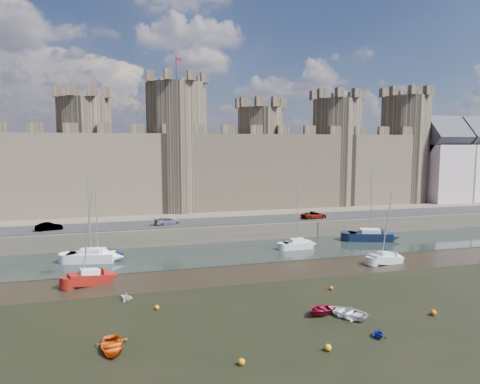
{
  "coord_description": "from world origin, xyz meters",
  "views": [
    {
      "loc": [
        -7.26,
        -31.05,
        14.77
      ],
      "look_at": [
        6.94,
        22.0,
        8.53
      ],
      "focal_mm": 32.0,
      "sensor_mm": 36.0,
      "label": 1
    }
  ],
  "objects_px": {
    "car_2": "(167,221)",
    "sailboat_0": "(91,256)",
    "car_1": "(49,227)",
    "dinghy_0": "(112,346)",
    "car_3": "(314,215)",
    "sailboat_4": "(90,277)",
    "sailboat_3": "(370,235)",
    "sailboat_1": "(98,255)",
    "sailboat_5": "(386,258)",
    "sailboat_2": "(297,244)"
  },
  "relations": [
    {
      "from": "car_2",
      "to": "sailboat_0",
      "type": "xyz_separation_m",
      "value": [
        -10.35,
        -9.36,
        -2.26
      ]
    },
    {
      "from": "car_1",
      "to": "dinghy_0",
      "type": "relative_size",
      "value": 1.07
    },
    {
      "from": "car_3",
      "to": "sailboat_4",
      "type": "distance_m",
      "value": 37.9
    },
    {
      "from": "car_2",
      "to": "sailboat_4",
      "type": "height_order",
      "value": "sailboat_4"
    },
    {
      "from": "sailboat_0",
      "to": "sailboat_3",
      "type": "relative_size",
      "value": 0.94
    },
    {
      "from": "car_3",
      "to": "car_1",
      "type": "bearing_deg",
      "value": 82.21
    },
    {
      "from": "sailboat_4",
      "to": "dinghy_0",
      "type": "relative_size",
      "value": 3.03
    },
    {
      "from": "sailboat_1",
      "to": "car_1",
      "type": "bearing_deg",
      "value": 118.24
    },
    {
      "from": "car_1",
      "to": "sailboat_4",
      "type": "bearing_deg",
      "value": -172.89
    },
    {
      "from": "car_1",
      "to": "sailboat_3",
      "type": "bearing_deg",
      "value": -112.91
    },
    {
      "from": "car_1",
      "to": "dinghy_0",
      "type": "bearing_deg",
      "value": -177.85
    },
    {
      "from": "sailboat_4",
      "to": "sailboat_5",
      "type": "height_order",
      "value": "sailboat_4"
    },
    {
      "from": "sailboat_2",
      "to": "sailboat_4",
      "type": "distance_m",
      "value": 28.21
    },
    {
      "from": "sailboat_3",
      "to": "dinghy_0",
      "type": "bearing_deg",
      "value": -126.32
    },
    {
      "from": "sailboat_0",
      "to": "dinghy_0",
      "type": "xyz_separation_m",
      "value": [
        3.2,
        -24.54,
        -0.47
      ]
    },
    {
      "from": "car_1",
      "to": "sailboat_2",
      "type": "relative_size",
      "value": 0.4
    },
    {
      "from": "car_2",
      "to": "sailboat_2",
      "type": "bearing_deg",
      "value": -134.87
    },
    {
      "from": "sailboat_0",
      "to": "sailboat_5",
      "type": "relative_size",
      "value": 1.17
    },
    {
      "from": "car_2",
      "to": "sailboat_2",
      "type": "height_order",
      "value": "sailboat_2"
    },
    {
      "from": "sailboat_0",
      "to": "sailboat_2",
      "type": "height_order",
      "value": "sailboat_0"
    },
    {
      "from": "sailboat_5",
      "to": "dinghy_0",
      "type": "height_order",
      "value": "sailboat_5"
    },
    {
      "from": "sailboat_0",
      "to": "sailboat_3",
      "type": "distance_m",
      "value": 40.2
    },
    {
      "from": "dinghy_0",
      "to": "sailboat_2",
      "type": "bearing_deg",
      "value": 39.48
    },
    {
      "from": "sailboat_5",
      "to": "car_3",
      "type": "bearing_deg",
      "value": 87.2
    },
    {
      "from": "sailboat_1",
      "to": "sailboat_3",
      "type": "bearing_deg",
      "value": -9.51
    },
    {
      "from": "car_3",
      "to": "sailboat_4",
      "type": "xyz_separation_m",
      "value": [
        -33.63,
        -17.31,
        -2.34
      ]
    },
    {
      "from": "car_3",
      "to": "dinghy_0",
      "type": "relative_size",
      "value": 1.27
    },
    {
      "from": "car_3",
      "to": "sailboat_2",
      "type": "relative_size",
      "value": 0.47
    },
    {
      "from": "sailboat_1",
      "to": "sailboat_3",
      "type": "distance_m",
      "value": 39.38
    },
    {
      "from": "car_2",
      "to": "sailboat_5",
      "type": "height_order",
      "value": "sailboat_5"
    },
    {
      "from": "car_2",
      "to": "sailboat_1",
      "type": "bearing_deg",
      "value": 117.25
    },
    {
      "from": "sailboat_2",
      "to": "sailboat_3",
      "type": "height_order",
      "value": "sailboat_3"
    },
    {
      "from": "car_1",
      "to": "sailboat_0",
      "type": "xyz_separation_m",
      "value": [
        6.24,
        -9.28,
        -2.28
      ]
    },
    {
      "from": "sailboat_2",
      "to": "dinghy_0",
      "type": "relative_size",
      "value": 2.68
    },
    {
      "from": "car_1",
      "to": "sailboat_2",
      "type": "height_order",
      "value": "sailboat_2"
    },
    {
      "from": "dinghy_0",
      "to": "sailboat_4",
      "type": "bearing_deg",
      "value": 94.25
    },
    {
      "from": "car_2",
      "to": "sailboat_0",
      "type": "distance_m",
      "value": 14.14
    },
    {
      "from": "car_2",
      "to": "dinghy_0",
      "type": "relative_size",
      "value": 1.17
    },
    {
      "from": "sailboat_0",
      "to": "sailboat_4",
      "type": "relative_size",
      "value": 1.03
    },
    {
      "from": "sailboat_4",
      "to": "dinghy_0",
      "type": "xyz_separation_m",
      "value": [
        2.69,
        -15.83,
        -0.4
      ]
    },
    {
      "from": "sailboat_5",
      "to": "sailboat_0",
      "type": "bearing_deg",
      "value": 158.04
    },
    {
      "from": "sailboat_2",
      "to": "dinghy_0",
      "type": "bearing_deg",
      "value": -137.66
    },
    {
      "from": "dinghy_0",
      "to": "car_3",
      "type": "bearing_deg",
      "value": 41.56
    },
    {
      "from": "car_1",
      "to": "sailboat_4",
      "type": "relative_size",
      "value": 0.35
    },
    {
      "from": "car_3",
      "to": "sailboat_0",
      "type": "relative_size",
      "value": 0.41
    },
    {
      "from": "sailboat_2",
      "to": "car_2",
      "type": "bearing_deg",
      "value": 147.8
    },
    {
      "from": "car_3",
      "to": "sailboat_5",
      "type": "height_order",
      "value": "sailboat_5"
    },
    {
      "from": "sailboat_1",
      "to": "car_3",
      "type": "bearing_deg",
      "value": 2.62
    },
    {
      "from": "sailboat_4",
      "to": "sailboat_5",
      "type": "relative_size",
      "value": 1.14
    },
    {
      "from": "sailboat_1",
      "to": "dinghy_0",
      "type": "height_order",
      "value": "sailboat_1"
    }
  ]
}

